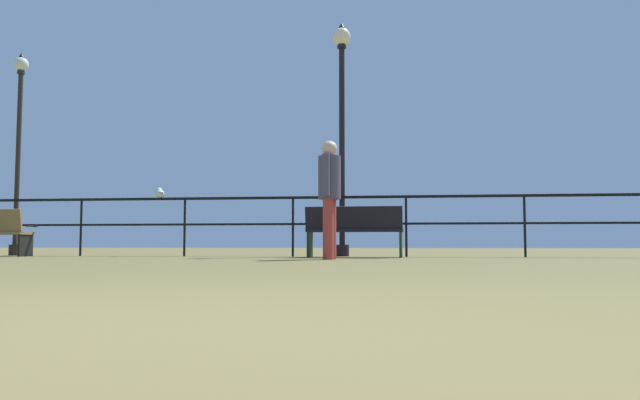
% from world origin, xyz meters
% --- Properties ---
extents(ground_plane, '(60.00, 60.00, 0.00)m').
position_xyz_m(ground_plane, '(0.00, 0.00, 0.00)').
color(ground_plane, brown).
extents(pier_railing, '(18.91, 0.05, 1.12)m').
position_xyz_m(pier_railing, '(0.00, 9.62, 0.83)').
color(pier_railing, black).
rests_on(pier_railing, ground_plane).
extents(bench_near_left, '(1.70, 0.66, 0.88)m').
position_xyz_m(bench_near_left, '(0.14, 8.99, 0.51)').
color(bench_near_left, black).
rests_on(bench_near_left, ground_plane).
extents(lamppost_left, '(0.29, 0.29, 4.20)m').
position_xyz_m(lamppost_left, '(-6.81, 9.93, 2.44)').
color(lamppost_left, black).
rests_on(lamppost_left, ground_plane).
extents(lamppost_center, '(0.35, 0.35, 4.53)m').
position_xyz_m(lamppost_center, '(-0.15, 9.93, 2.75)').
color(lamppost_center, black).
rests_on(lamppost_center, ground_plane).
extents(person_by_bench, '(0.35, 0.58, 1.83)m').
position_xyz_m(person_by_bench, '(-0.15, 7.69, 1.05)').
color(person_by_bench, '#A7372F').
rests_on(person_by_bench, ground_plane).
extents(seagull_on_rail, '(0.28, 0.40, 0.20)m').
position_xyz_m(seagull_on_rail, '(-3.66, 9.64, 1.21)').
color(seagull_on_rail, silver).
rests_on(seagull_on_rail, pier_railing).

